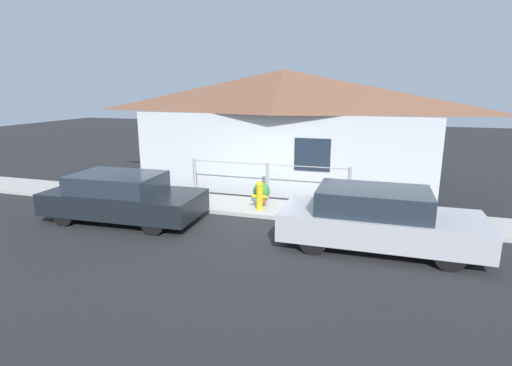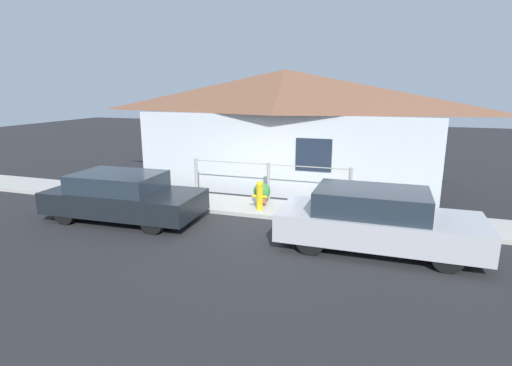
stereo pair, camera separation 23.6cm
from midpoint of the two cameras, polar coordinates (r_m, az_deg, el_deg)
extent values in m
plane|color=#262628|center=(10.82, 0.15, -5.00)|extent=(60.00, 60.00, 0.00)
cube|color=#B2AFA8|center=(11.53, 1.41, -3.54)|extent=(24.00, 1.61, 0.11)
cube|color=silver|center=(12.59, 3.36, 3.77)|extent=(9.68, 0.12, 2.62)
cube|color=#1E2838|center=(12.25, 8.77, 3.99)|extent=(1.10, 0.04, 1.00)
pyramid|color=brown|center=(13.42, 4.67, 12.94)|extent=(10.08, 2.20, 1.39)
cylinder|color=#999993|center=(12.83, -8.01, 0.98)|extent=(0.10, 0.10, 1.15)
cylinder|color=#999993|center=(11.98, 2.35, 0.21)|extent=(0.10, 0.10, 1.15)
cylinder|color=#999993|center=(11.57, 13.84, -0.66)|extent=(0.10, 0.10, 1.15)
cylinder|color=#999993|center=(11.87, 2.37, 2.66)|extent=(4.80, 0.03, 0.03)
cube|color=black|center=(11.08, -17.65, -2.46)|extent=(4.13, 1.92, 0.57)
cube|color=#232D38|center=(11.05, -18.54, 0.18)|extent=(2.29, 1.64, 0.46)
cylinder|color=black|center=(11.15, -9.98, -3.04)|extent=(0.60, 0.22, 0.59)
cylinder|color=black|center=(9.87, -13.90, -5.43)|extent=(0.60, 0.22, 0.59)
cylinder|color=black|center=(12.45, -20.48, -1.97)|extent=(0.60, 0.22, 0.59)
cylinder|color=black|center=(11.32, -25.07, -3.90)|extent=(0.60, 0.22, 0.59)
cube|color=#B7B7BC|center=(9.05, 17.75, -5.94)|extent=(4.25, 1.73, 0.59)
cube|color=#232D38|center=(8.89, 16.91, -2.50)|extent=(2.34, 1.52, 0.51)
cylinder|color=black|center=(9.91, 25.41, -6.30)|extent=(0.59, 0.20, 0.59)
cylinder|color=black|center=(8.54, 26.48, -9.52)|extent=(0.59, 0.20, 0.59)
cylinder|color=black|center=(9.91, 10.13, -5.17)|extent=(0.59, 0.20, 0.59)
cylinder|color=black|center=(8.54, 8.60, -8.19)|extent=(0.59, 0.20, 0.59)
cylinder|color=yellow|center=(11.07, 1.13, -2.13)|extent=(0.18, 0.18, 0.69)
sphere|color=yellow|center=(10.97, 1.14, -0.20)|extent=(0.19, 0.19, 0.19)
cylinder|color=yellow|center=(11.10, 0.48, -1.90)|extent=(0.16, 0.08, 0.08)
cylinder|color=yellow|center=(11.02, 1.79, -2.01)|extent=(0.16, 0.08, 0.08)
cylinder|color=#9E5638|center=(11.64, 1.43, -2.57)|extent=(0.27, 0.27, 0.21)
sphere|color=#387F38|center=(11.56, 1.44, -1.18)|extent=(0.49, 0.49, 0.49)
camera|label=1|loc=(0.12, -89.38, 0.15)|focal=28.00mm
camera|label=2|loc=(0.12, 90.62, -0.15)|focal=28.00mm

